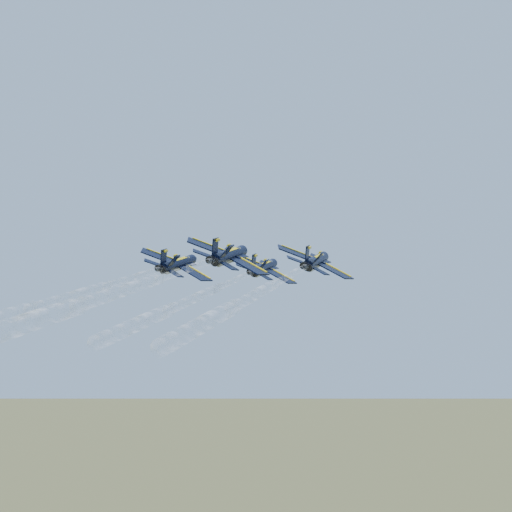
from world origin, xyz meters
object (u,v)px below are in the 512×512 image
Objects in this scene: jet_lead at (264,268)px; jet_slot at (230,255)px; jet_right at (316,261)px; jet_left at (179,264)px.

jet_lead is 1.00× the size of jet_slot.
jet_right is 1.00× the size of jet_slot.
jet_left is at bearing -135.19° from jet_lead.
jet_slot is at bearing -127.65° from jet_right.
jet_lead and jet_left have the same top height.
jet_left is at bearing 179.14° from jet_right.
jet_right is (12.96, -5.75, 0.00)m from jet_lead.
jet_left and jet_slot have the same top height.
jet_slot is (9.30, -20.04, 0.00)m from jet_lead.
jet_slot is at bearing -88.41° from jet_lead.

